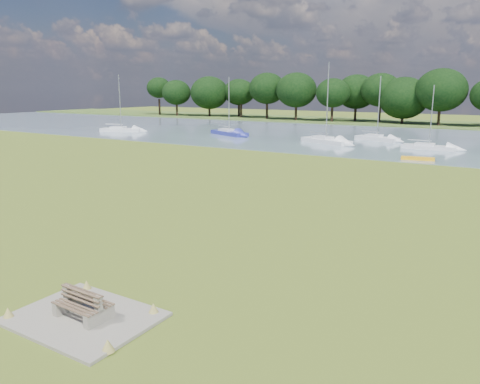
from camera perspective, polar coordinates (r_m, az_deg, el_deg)
The scene contains 12 objects.
ground at distance 25.81m, azimuth 5.97°, elevation -2.73°, with size 220.00×220.00×0.00m, color olive.
river at distance 65.71m, azimuth 22.27°, elevation 5.73°, with size 220.00×40.00×0.10m, color slate.
far_bank at distance 95.32m, azimuth 25.40°, elevation 7.31°, with size 220.00×20.00×0.40m, color #4C6626.
concrete_pad at distance 15.25m, azimuth -18.48°, elevation -14.34°, with size 4.20×3.20×0.10m, color gray.
bench_pair at distance 15.07m, azimuth -18.60°, elevation -12.91°, with size 1.72×1.04×0.91m.
kayak at distance 47.75m, azimuth 20.85°, elevation 3.84°, with size 3.03×0.71×0.30m, color #FBAB13.
tree_line at distance 92.69m, azimuth 19.58°, elevation 11.37°, with size 123.87×8.24×9.98m.
sailboat_2 at distance 68.67m, azimuth -1.38°, elevation 7.38°, with size 7.43×4.89×8.24m.
sailboat_5 at distance 59.42m, azimuth 10.38°, elevation 6.36°, with size 7.34×4.84×9.78m.
sailboat_6 at distance 76.12m, azimuth -14.32°, elevation 7.50°, with size 6.71×3.98×8.71m.
sailboat_7 at distance 56.73m, azimuth 21.97°, elevation 5.26°, with size 5.84×1.80×7.03m.
sailboat_8 at distance 63.90m, azimuth 16.31°, elevation 6.47°, with size 6.05×3.28×8.21m.
Camera 1 is at (10.74, -22.47, 6.79)m, focal length 35.00 mm.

